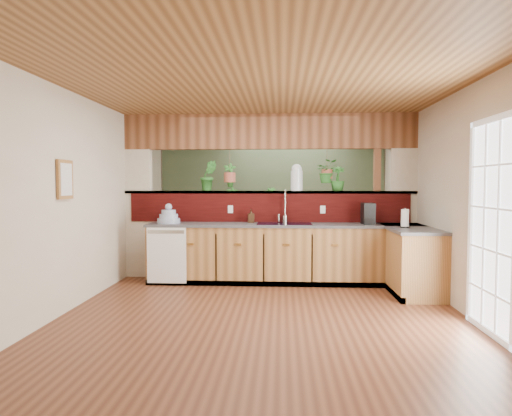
# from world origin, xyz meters

# --- Properties ---
(ground) EXTENTS (4.60, 7.00, 0.01)m
(ground) POSITION_xyz_m (0.00, 0.00, 0.00)
(ground) COLOR #5A2F1B
(ground) RESTS_ON ground
(ceiling) EXTENTS (4.60, 7.00, 0.01)m
(ceiling) POSITION_xyz_m (0.00, 0.00, 2.60)
(ceiling) COLOR brown
(ceiling) RESTS_ON ground
(wall_back) EXTENTS (4.60, 0.02, 2.60)m
(wall_back) POSITION_xyz_m (0.00, 3.50, 1.30)
(wall_back) COLOR beige
(wall_back) RESTS_ON ground
(wall_front) EXTENTS (4.60, 0.02, 2.60)m
(wall_front) POSITION_xyz_m (0.00, -3.50, 1.30)
(wall_front) COLOR beige
(wall_front) RESTS_ON ground
(wall_left) EXTENTS (0.02, 7.00, 2.60)m
(wall_left) POSITION_xyz_m (-2.30, 0.00, 1.30)
(wall_left) COLOR beige
(wall_left) RESTS_ON ground
(wall_right) EXTENTS (0.02, 7.00, 2.60)m
(wall_right) POSITION_xyz_m (2.30, 0.00, 1.30)
(wall_right) COLOR beige
(wall_right) RESTS_ON ground
(pass_through_partition) EXTENTS (4.60, 0.21, 2.60)m
(pass_through_partition) POSITION_xyz_m (0.03, 1.35, 1.19)
(pass_through_partition) COLOR beige
(pass_through_partition) RESTS_ON ground
(pass_through_ledge) EXTENTS (4.60, 0.21, 0.04)m
(pass_through_ledge) POSITION_xyz_m (0.00, 1.35, 1.37)
(pass_through_ledge) COLOR brown
(pass_through_ledge) RESTS_ON ground
(header_beam) EXTENTS (4.60, 0.15, 0.55)m
(header_beam) POSITION_xyz_m (0.00, 1.35, 2.33)
(header_beam) COLOR brown
(header_beam) RESTS_ON ground
(sage_backwall) EXTENTS (4.55, 0.02, 2.55)m
(sage_backwall) POSITION_xyz_m (0.00, 3.48, 1.30)
(sage_backwall) COLOR #4A5C3F
(sage_backwall) RESTS_ON ground
(countertop) EXTENTS (4.14, 1.52, 0.90)m
(countertop) POSITION_xyz_m (0.84, 0.87, 0.45)
(countertop) COLOR olive
(countertop) RESTS_ON ground
(dishwasher) EXTENTS (0.58, 0.03, 0.82)m
(dishwasher) POSITION_xyz_m (-1.48, 0.66, 0.46)
(dishwasher) COLOR white
(dishwasher) RESTS_ON ground
(navy_sink) EXTENTS (0.82, 0.50, 0.18)m
(navy_sink) POSITION_xyz_m (0.25, 0.98, 0.82)
(navy_sink) COLOR black
(navy_sink) RESTS_ON countertop
(french_door) EXTENTS (0.06, 1.02, 2.16)m
(french_door) POSITION_xyz_m (2.27, -1.30, 1.05)
(french_door) COLOR white
(french_door) RESTS_ON ground
(framed_print) EXTENTS (0.04, 0.35, 0.45)m
(framed_print) POSITION_xyz_m (-2.27, -0.80, 1.55)
(framed_print) COLOR olive
(framed_print) RESTS_ON wall_left
(faucet) EXTENTS (0.23, 0.23, 0.52)m
(faucet) POSITION_xyz_m (0.26, 1.13, 1.18)
(faucet) COLOR #B7B7B2
(faucet) RESTS_ON countertop
(dish_stack) EXTENTS (0.35, 0.35, 0.30)m
(dish_stack) POSITION_xyz_m (-1.51, 0.95, 0.99)
(dish_stack) COLOR #98A4C4
(dish_stack) RESTS_ON countertop
(soap_dispenser) EXTENTS (0.11, 0.11, 0.21)m
(soap_dispenser) POSITION_xyz_m (-0.26, 1.10, 1.01)
(soap_dispenser) COLOR #342113
(soap_dispenser) RESTS_ON countertop
(coffee_maker) EXTENTS (0.17, 0.28, 0.32)m
(coffee_maker) POSITION_xyz_m (1.49, 0.94, 1.05)
(coffee_maker) COLOR black
(coffee_maker) RESTS_ON countertop
(paper_towel) EXTENTS (0.13, 0.13, 0.27)m
(paper_towel) POSITION_xyz_m (1.90, 0.43, 1.02)
(paper_towel) COLOR black
(paper_towel) RESTS_ON countertop
(glass_jar) EXTENTS (0.19, 0.19, 0.42)m
(glass_jar) POSITION_xyz_m (0.44, 1.35, 1.60)
(glass_jar) COLOR silver
(glass_jar) RESTS_ON pass_through_ledge
(ledge_plant_left) EXTENTS (0.32, 0.29, 0.48)m
(ledge_plant_left) POSITION_xyz_m (-0.96, 1.35, 1.63)
(ledge_plant_left) COLOR #286724
(ledge_plant_left) RESTS_ON pass_through_ledge
(ledge_plant_right) EXTENTS (0.25, 0.25, 0.39)m
(ledge_plant_right) POSITION_xyz_m (1.09, 1.35, 1.58)
(ledge_plant_right) COLOR #286724
(ledge_plant_right) RESTS_ON pass_through_ledge
(hanging_plant_a) EXTENTS (0.21, 0.18, 0.52)m
(hanging_plant_a) POSITION_xyz_m (-0.62, 1.35, 1.76)
(hanging_plant_a) COLOR brown
(hanging_plant_a) RESTS_ON header_beam
(hanging_plant_b) EXTENTS (0.33, 0.29, 0.48)m
(hanging_plant_b) POSITION_xyz_m (0.92, 1.35, 1.86)
(hanging_plant_b) COLOR brown
(hanging_plant_b) RESTS_ON header_beam
(shelving_console) EXTENTS (1.53, 0.88, 0.99)m
(shelving_console) POSITION_xyz_m (-0.29, 3.25, 0.50)
(shelving_console) COLOR black
(shelving_console) RESTS_ON ground
(shelf_plant_a) EXTENTS (0.27, 0.22, 0.45)m
(shelf_plant_a) POSITION_xyz_m (-0.78, 3.25, 1.22)
(shelf_plant_a) COLOR #286724
(shelf_plant_a) RESTS_ON shelving_console
(shelf_plant_b) EXTENTS (0.32, 0.32, 0.44)m
(shelf_plant_b) POSITION_xyz_m (-0.03, 3.25, 1.21)
(shelf_plant_b) COLOR #286724
(shelf_plant_b) RESTS_ON shelving_console
(floor_plant) EXTENTS (0.77, 0.69, 0.78)m
(floor_plant) POSITION_xyz_m (1.18, 2.30, 0.39)
(floor_plant) COLOR #286724
(floor_plant) RESTS_ON ground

